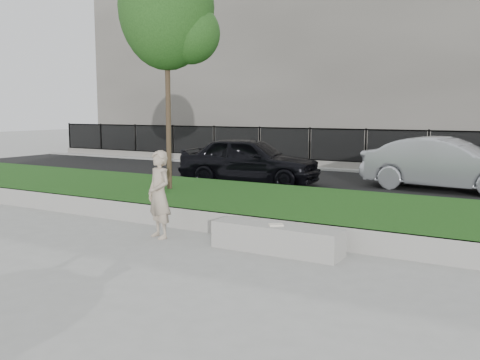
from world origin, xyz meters
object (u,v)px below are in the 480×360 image
Objects in this scene: man at (159,194)px; book at (276,225)px; car_dark at (250,160)px; stone_bench at (276,238)px; young_tree at (170,12)px; car_silver at (447,164)px.

man reaches higher than book.
car_dark is at bearing 86.77° from book.
young_tree is at bearing 147.45° from stone_bench.
stone_bench is 7.70m from car_dark.
man is 8.98m from car_silver.
book is at bearing 24.42° from man.
young_tree is (-1.83, 2.79, 3.74)m from man.
car_silver is (5.31, 5.49, -3.74)m from young_tree.
man is 2.28m from book.
man is 6.99× the size of book.
man reaches higher than car_silver.
young_tree is 5.39m from car_dark.
car_silver is (3.47, 8.28, -0.00)m from man.
book is at bearing -32.92° from young_tree.
car_silver is (1.23, 8.09, 0.56)m from stone_bench.
car_dark is (-0.06, 3.87, -3.76)m from young_tree.
car_silver is at bearing 88.00° from man.
young_tree is 1.26× the size of car_silver.
book is at bearing -75.40° from stone_bench.
stone_bench is at bearing 25.57° from man.
car_dark reaches higher than book.
car_dark is 5.61m from car_silver.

